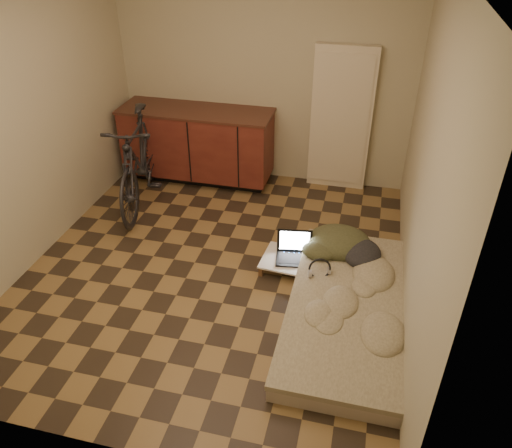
% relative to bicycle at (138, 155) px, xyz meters
% --- Properties ---
extents(room_shell, '(3.50, 4.00, 2.60)m').
position_rel_bicycle_xyz_m(room_shell, '(1.20, -1.00, 0.71)').
color(room_shell, brown).
rests_on(room_shell, ground).
extents(cabinets, '(1.84, 0.62, 0.91)m').
position_rel_bicycle_xyz_m(cabinets, '(0.45, 0.70, -0.12)').
color(cabinets, black).
rests_on(cabinets, ground).
extents(appliance_panel, '(0.70, 0.10, 1.70)m').
position_rel_bicycle_xyz_m(appliance_panel, '(2.15, 0.94, 0.26)').
color(appliance_panel, beige).
rests_on(appliance_panel, ground).
extents(bicycle, '(0.90, 1.89, 1.18)m').
position_rel_bicycle_xyz_m(bicycle, '(0.00, 0.00, 0.00)').
color(bicycle, black).
rests_on(bicycle, ground).
extents(futon, '(0.98, 2.03, 0.17)m').
position_rel_bicycle_xyz_m(futon, '(2.50, -1.41, -0.50)').
color(futon, '#B3A48F').
rests_on(futon, ground).
extents(clothing_pile, '(0.65, 0.54, 0.26)m').
position_rel_bicycle_xyz_m(clothing_pile, '(2.39, -0.67, -0.28)').
color(clothing_pile, '#393C23').
rests_on(clothing_pile, futon).
extents(headphones, '(0.27, 0.26, 0.15)m').
position_rel_bicycle_xyz_m(headphones, '(2.22, -1.11, -0.34)').
color(headphones, black).
rests_on(headphones, futon).
extents(lap_desk, '(0.72, 0.50, 0.11)m').
position_rel_bicycle_xyz_m(lap_desk, '(1.99, -0.87, -0.49)').
color(lap_desk, brown).
rests_on(lap_desk, ground).
extents(laptop, '(0.38, 0.35, 0.23)m').
position_rel_bicycle_xyz_m(laptop, '(1.94, -0.83, -0.42)').
color(laptop, black).
rests_on(laptop, lap_desk).
extents(mouse, '(0.10, 0.12, 0.04)m').
position_rel_bicycle_xyz_m(mouse, '(2.23, -0.86, -0.46)').
color(mouse, white).
rests_on(mouse, lap_desk).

